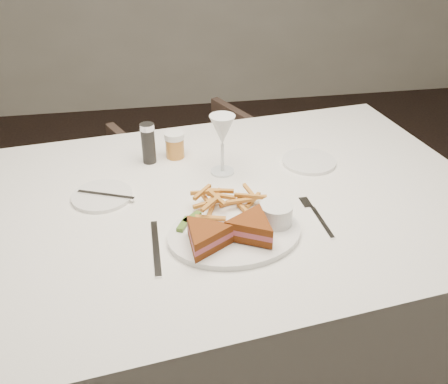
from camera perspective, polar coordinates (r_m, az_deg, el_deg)
ground at (r=1.89m, az=6.09°, el=-19.02°), size 5.00×5.00×0.00m
table at (r=1.56m, az=-0.32°, el=-12.42°), size 1.54×1.13×0.75m
chair_far at (r=2.29m, az=-2.99°, el=1.69°), size 0.78×0.76×0.62m
table_setting at (r=1.25m, az=-0.00°, el=-0.81°), size 0.76×0.60×0.18m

